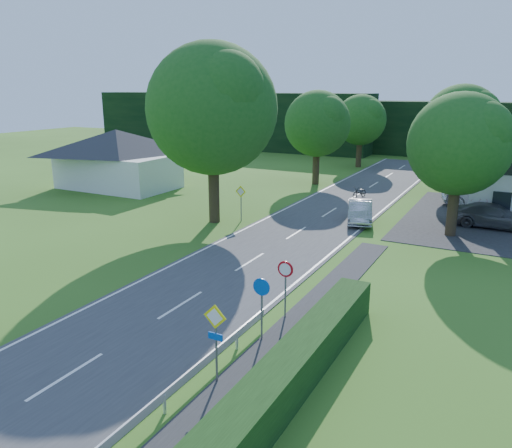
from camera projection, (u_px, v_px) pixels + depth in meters
The scene contains 24 objects.
road at pixel (267, 251), 27.54m from camera, with size 7.00×80.00×0.04m, color #3A393C.
line_edge_left at pixel (217, 243), 29.01m from camera, with size 0.12×80.00×0.01m, color white.
line_edge_right at pixel (323, 260), 26.07m from camera, with size 0.12×80.00×0.01m, color white.
line_centre at pixel (267, 251), 27.54m from camera, with size 0.12×80.00×0.01m, color white, non-canonical shape.
tree_main at pixel (213, 135), 32.13m from camera, with size 9.40×9.40×11.64m, color #1D5319, non-canonical shape.
tree_left_far at pixel (317, 138), 45.71m from camera, with size 7.00×7.00×8.58m, color #1D5319, non-canonical shape.
tree_right_far at pixel (459, 139), 41.92m from camera, with size 7.40×7.40×9.09m, color #1D5319, non-canonical shape.
tree_left_back at pixel (360, 131), 55.77m from camera, with size 6.60×6.60×8.07m, color #1D5319, non-canonical shape.
tree_right_back at pixel (457, 139), 49.39m from camera, with size 6.20×6.20×7.56m, color #1D5319, non-canonical shape.
tree_right_mid at pixel (457, 166), 29.38m from camera, with size 7.00×7.00×8.58m, color #1D5319, non-canonical shape.
treeline_left at pixel (227, 120), 74.93m from camera, with size 44.00×6.00×8.00m, color black.
treeline_right at pixel (490, 131), 62.19m from camera, with size 30.00×5.00×7.00m, color black.
bungalow_left at pixel (118, 158), 44.39m from camera, with size 11.00×6.50×5.20m.
streetlight at pixel (454, 158), 31.24m from camera, with size 2.03×0.18×8.00m.
sign_priority_right at pixel (215, 329), 14.89m from camera, with size 0.78×0.09×2.59m.
sign_roundabout at pixel (262, 297), 17.48m from camera, with size 0.64×0.08×2.37m.
sign_speed_limit at pixel (285, 276), 19.15m from camera, with size 0.64×0.11×2.37m.
sign_priority_left at pixel (241, 196), 33.37m from camera, with size 0.78×0.09×2.44m.
moving_car at pixel (360, 211), 33.29m from camera, with size 1.53×4.38×1.44m, color #ADACB1.
motorcycle at pixel (360, 192), 40.50m from camera, with size 0.65×1.86×0.98m, color black.
parked_car_red at pixel (490, 213), 33.06m from camera, with size 1.65×4.10×1.40m, color maroon.
parked_car_silver_a at pixel (478, 196), 37.61m from camera, with size 1.76×5.04×1.66m, color #B5B4B9.
parked_car_grey at pixel (494, 216), 32.03m from camera, with size 2.09×5.15×1.50m, color #505155.
parasol at pixel (482, 208), 33.48m from camera, with size 1.94×1.97×1.78m, color #AF0E18.
Camera 1 is at (11.72, -3.40, 8.77)m, focal length 35.00 mm.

